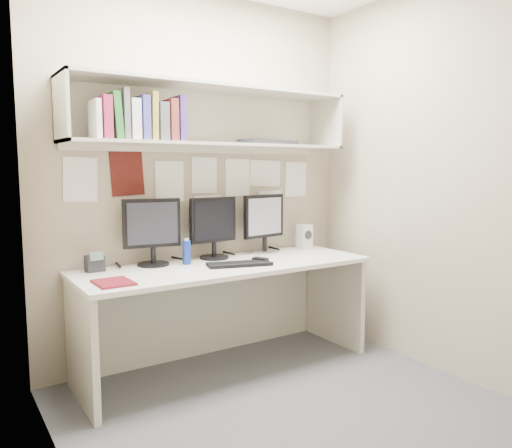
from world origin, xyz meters
TOP-DOWN VIEW (x-y plane):
  - floor at (0.00, 0.00)m, footprint 2.40×2.00m
  - wall_back at (0.00, 1.00)m, footprint 2.40×0.02m
  - wall_front at (0.00, -1.00)m, footprint 2.40×0.02m
  - wall_left at (-1.20, 0.00)m, footprint 0.02×2.00m
  - wall_right at (1.20, 0.00)m, footprint 0.02×2.00m
  - desk at (0.00, 0.65)m, footprint 2.00×0.70m
  - overhead_hutch at (0.00, 0.86)m, footprint 2.00×0.38m
  - pinned_papers at (0.00, 0.99)m, footprint 1.92×0.01m
  - monitor_left at (-0.43, 0.87)m, footprint 0.38×0.21m
  - monitor_center at (0.02, 0.87)m, footprint 0.38×0.21m
  - monitor_right at (0.46, 0.87)m, footprint 0.38×0.21m
  - keyboard at (0.04, 0.54)m, footprint 0.45×0.26m
  - mouse at (0.22, 0.56)m, footprint 0.10×0.12m
  - speaker at (0.83, 0.85)m, footprint 0.10×0.10m
  - blue_bottle at (-0.23, 0.77)m, footprint 0.06×0.06m
  - maroon_notebook at (-0.82, 0.48)m, footprint 0.20×0.24m
  - desk_phone at (-0.81, 0.88)m, footprint 0.11×0.10m
  - book_stack at (-0.55, 0.75)m, footprint 0.56×0.19m
  - hutch_tray at (0.42, 0.77)m, footprint 0.48×0.26m

SIDE VIEW (x-z plane):
  - floor at x=0.00m, z-range -0.01..0.01m
  - desk at x=0.00m, z-range 0.00..0.73m
  - maroon_notebook at x=-0.82m, z-range 0.73..0.74m
  - keyboard at x=0.04m, z-range 0.73..0.75m
  - mouse at x=0.22m, z-range 0.73..0.76m
  - desk_phone at x=-0.81m, z-range 0.72..0.85m
  - blue_bottle at x=-0.23m, z-range 0.73..0.90m
  - speaker at x=0.83m, z-range 0.73..0.93m
  - monitor_center at x=0.02m, z-range 0.75..1.19m
  - monitor_right at x=0.46m, z-range 0.75..1.19m
  - monitor_left at x=-0.43m, z-range 0.75..1.19m
  - pinned_papers at x=0.00m, z-range 1.01..1.49m
  - wall_back at x=0.00m, z-range 0.00..2.60m
  - wall_front at x=0.00m, z-range 0.00..2.60m
  - wall_left at x=-1.20m, z-range 0.00..2.60m
  - wall_right at x=1.20m, z-range 0.00..2.60m
  - hutch_tray at x=0.42m, z-range 1.54..1.57m
  - book_stack at x=-0.55m, z-range 1.52..1.82m
  - overhead_hutch at x=0.00m, z-range 1.52..1.92m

